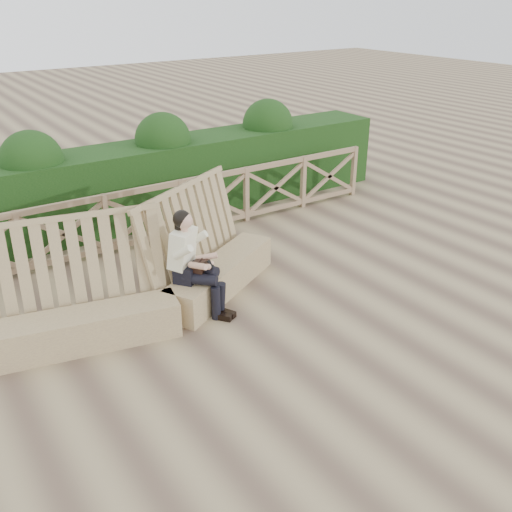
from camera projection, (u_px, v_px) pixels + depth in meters
ground at (255, 331)px, 7.74m from camera, size 60.00×60.00×0.00m
bench at (156, 288)px, 8.00m from camera, size 4.55×1.81×1.62m
woman at (192, 260)px, 7.90m from camera, size 0.77×0.94×1.53m
guardrail at (145, 216)px, 10.13m from camera, size 10.10×0.09×1.10m
hedge at (119, 188)px, 10.95m from camera, size 12.00×1.20×1.50m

